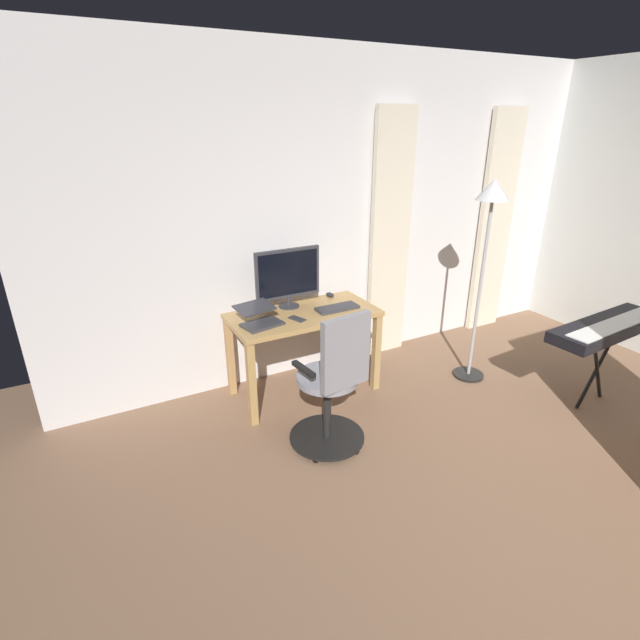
{
  "coord_description": "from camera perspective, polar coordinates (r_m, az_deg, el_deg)",
  "views": [
    {
      "loc": [
        2.29,
        0.92,
        2.22
      ],
      "look_at": [
        0.85,
        -1.77,
        0.94
      ],
      "focal_mm": 26.63,
      "sensor_mm": 36.0,
      "label": 1
    }
  ],
  "objects": [
    {
      "name": "curtain_right_panel",
      "position": [
        4.65,
        8.4,
        9.62
      ],
      "size": [
        0.42,
        0.06,
        2.35
      ],
      "primitive_type": "cube",
      "color": "beige",
      "rests_on": "ground"
    },
    {
      "name": "cell_phone_by_monitor",
      "position": [
        3.81,
        -2.77,
        0.14
      ],
      "size": [
        0.11,
        0.16,
        0.01
      ],
      "primitive_type": "cube",
      "rotation": [
        0.0,
        0.0,
        0.36
      ],
      "color": "#333338",
      "rests_on": "desk"
    },
    {
      "name": "laptop",
      "position": [
        3.73,
        -7.3,
        0.24
      ],
      "size": [
        0.35,
        0.35,
        0.14
      ],
      "rotation": [
        0.0,
        0.0,
        0.19
      ],
      "color": "#333338",
      "rests_on": "desk"
    },
    {
      "name": "ground_plane",
      "position": [
        3.32,
        31.36,
        -23.27
      ],
      "size": [
        7.34,
        7.34,
        0.0
      ],
      "primitive_type": "plane",
      "color": "#815F47"
    },
    {
      "name": "computer_monitor",
      "position": [
        3.99,
        -3.88,
        5.41
      ],
      "size": [
        0.58,
        0.18,
        0.51
      ],
      "color": "#333338",
      "rests_on": "desk"
    },
    {
      "name": "piano_keyboard",
      "position": [
        4.43,
        31.27,
        -0.9
      ],
      "size": [
        1.18,
        0.39,
        0.76
      ],
      "rotation": [
        0.0,
        0.0,
        0.06
      ],
      "color": "black",
      "rests_on": "ground"
    },
    {
      "name": "back_room_partition",
      "position": [
        4.46,
        3.37,
        12.26
      ],
      "size": [
        5.48,
        0.1,
        2.81
      ],
      "primitive_type": "cube",
      "color": "silver",
      "rests_on": "ground"
    },
    {
      "name": "office_chair",
      "position": [
        3.35,
        1.57,
        -8.03
      ],
      "size": [
        0.56,
        0.56,
        1.08
      ],
      "rotation": [
        0.0,
        0.0,
        3.27
      ],
      "color": "black",
      "rests_on": "ground"
    },
    {
      "name": "desk",
      "position": [
        3.99,
        -2.01,
        -0.64
      ],
      "size": [
        1.23,
        0.6,
        0.75
      ],
      "color": "tan",
      "rests_on": "ground"
    },
    {
      "name": "floor_lamp",
      "position": [
        4.24,
        19.64,
        10.8
      ],
      "size": [
        0.28,
        0.28,
        1.79
      ],
      "color": "black",
      "rests_on": "ground"
    },
    {
      "name": "curtain_left_panel",
      "position": [
        5.57,
        20.26,
        10.67
      ],
      "size": [
        0.43,
        0.06,
        2.35
      ],
      "primitive_type": "cube",
      "color": "beige",
      "rests_on": "ground"
    },
    {
      "name": "computer_keyboard",
      "position": [
        4.01,
        2.09,
        1.46
      ],
      "size": [
        0.37,
        0.15,
        0.02
      ],
      "primitive_type": "cube",
      "color": "#333338",
      "rests_on": "desk"
    },
    {
      "name": "computer_mouse",
      "position": [
        4.3,
        1.22,
        3.06
      ],
      "size": [
        0.06,
        0.1,
        0.04
      ],
      "primitive_type": "ellipsoid",
      "color": "#232328",
      "rests_on": "desk"
    }
  ]
}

